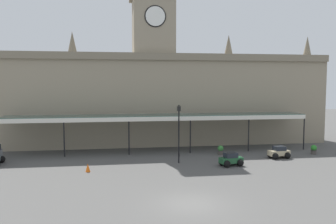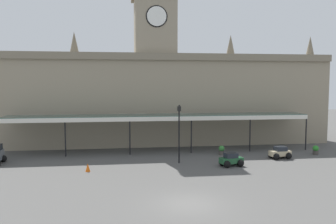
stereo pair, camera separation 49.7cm
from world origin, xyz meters
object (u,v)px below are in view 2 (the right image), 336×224
car_green_sedan (231,160)px  traffic_cone (88,167)px  planter_forecourt_centre (316,150)px  planter_by_canopy (221,150)px  car_beige_sedan (280,153)px  victorian_lamppost (179,127)px

car_green_sedan → traffic_cone: (-12.47, -0.25, -0.15)m
traffic_cone → planter_forecourt_centre: (22.67, 3.86, 0.14)m
car_green_sedan → planter_by_canopy: car_green_sedan is taller
traffic_cone → car_green_sedan: bearing=1.1°
car_green_sedan → car_beige_sedan: bearing=22.5°
planter_forecourt_centre → planter_by_canopy: bearing=173.0°
car_green_sedan → planter_by_canopy: bearing=83.7°
victorian_lamppost → planter_by_canopy: (4.94, 3.01, -2.83)m
planter_forecourt_centre → car_beige_sedan: bearing=-164.5°
car_beige_sedan → car_green_sedan: (-5.72, -2.37, 0.00)m
planter_by_canopy → planter_forecourt_centre: 9.74m
car_green_sedan → planter_by_canopy: 4.84m
victorian_lamppost → planter_by_canopy: victorian_lamppost is taller
traffic_cone → planter_by_canopy: size_ratio=0.73×
planter_by_canopy → planter_forecourt_centre: size_ratio=1.00×
planter_by_canopy → planter_forecourt_centre: (9.67, -1.19, 0.00)m
traffic_cone → planter_by_canopy: 13.95m
car_beige_sedan → traffic_cone: (-18.19, -2.61, -0.15)m
car_beige_sedan → planter_by_canopy: 5.73m
car_green_sedan → victorian_lamppost: victorian_lamppost is taller
planter_by_canopy → traffic_cone: bearing=-158.8°
planter_forecourt_centre → car_green_sedan: bearing=-160.5°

